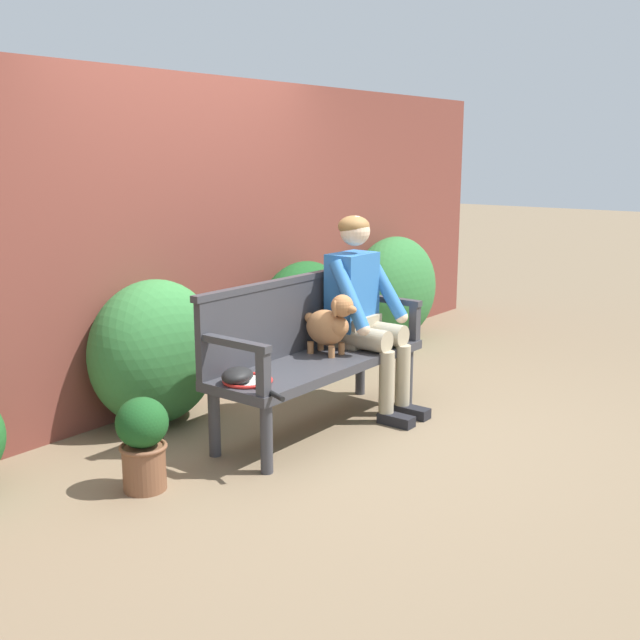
{
  "coord_description": "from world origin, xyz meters",
  "views": [
    {
      "loc": [
        -3.73,
        -2.88,
        1.75
      ],
      "look_at": [
        0.0,
        0.0,
        0.71
      ],
      "focal_mm": 43.3,
      "sensor_mm": 36.0,
      "label": 1
    }
  ],
  "objects_px": {
    "garden_bench": "(320,368)",
    "tennis_racket": "(250,382)",
    "person_seated": "(362,306)",
    "dog_on_bench": "(330,324)",
    "baseball_glove": "(237,376)",
    "potted_plant": "(143,440)"
  },
  "relations": [
    {
      "from": "potted_plant",
      "to": "person_seated",
      "type": "bearing_deg",
      "value": -5.98
    },
    {
      "from": "dog_on_bench",
      "to": "tennis_racket",
      "type": "height_order",
      "value": "dog_on_bench"
    },
    {
      "from": "garden_bench",
      "to": "tennis_racket",
      "type": "xyz_separation_m",
      "value": [
        -0.66,
        -0.01,
        0.07
      ]
    },
    {
      "from": "person_seated",
      "to": "dog_on_bench",
      "type": "distance_m",
      "value": 0.34
    },
    {
      "from": "person_seated",
      "to": "dog_on_bench",
      "type": "height_order",
      "value": "person_seated"
    },
    {
      "from": "potted_plant",
      "to": "dog_on_bench",
      "type": "bearing_deg",
      "value": -6.42
    },
    {
      "from": "garden_bench",
      "to": "baseball_glove",
      "type": "distance_m",
      "value": 0.72
    },
    {
      "from": "garden_bench",
      "to": "potted_plant",
      "type": "height_order",
      "value": "potted_plant"
    },
    {
      "from": "dog_on_bench",
      "to": "baseball_glove",
      "type": "relative_size",
      "value": 1.86
    },
    {
      "from": "person_seated",
      "to": "tennis_racket",
      "type": "bearing_deg",
      "value": 179.69
    },
    {
      "from": "dog_on_bench",
      "to": "baseball_glove",
      "type": "bearing_deg",
      "value": 177.32
    },
    {
      "from": "person_seated",
      "to": "potted_plant",
      "type": "bearing_deg",
      "value": 174.02
    },
    {
      "from": "dog_on_bench",
      "to": "garden_bench",
      "type": "bearing_deg",
      "value": -176.81
    },
    {
      "from": "dog_on_bench",
      "to": "tennis_racket",
      "type": "relative_size",
      "value": 0.7
    },
    {
      "from": "garden_bench",
      "to": "tennis_racket",
      "type": "bearing_deg",
      "value": -179.08
    },
    {
      "from": "garden_bench",
      "to": "dog_on_bench",
      "type": "distance_m",
      "value": 0.29
    },
    {
      "from": "tennis_racket",
      "to": "baseball_glove",
      "type": "distance_m",
      "value": 0.08
    },
    {
      "from": "tennis_racket",
      "to": "baseball_glove",
      "type": "bearing_deg",
      "value": 126.88
    },
    {
      "from": "person_seated",
      "to": "baseball_glove",
      "type": "height_order",
      "value": "person_seated"
    },
    {
      "from": "tennis_racket",
      "to": "potted_plant",
      "type": "xyz_separation_m",
      "value": [
        -0.63,
        0.18,
        -0.2
      ]
    },
    {
      "from": "garden_bench",
      "to": "person_seated",
      "type": "bearing_deg",
      "value": -2.15
    },
    {
      "from": "dog_on_bench",
      "to": "tennis_racket",
      "type": "distance_m",
      "value": 0.8
    }
  ]
}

